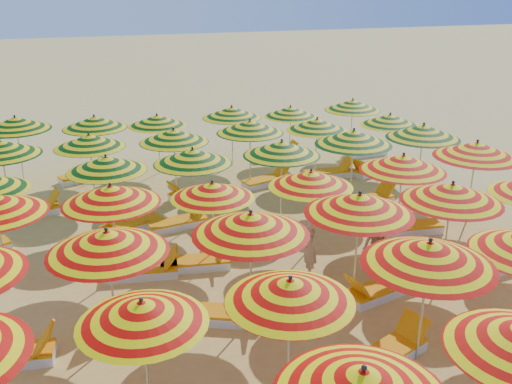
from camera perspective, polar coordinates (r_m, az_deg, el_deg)
ground at (r=14.90m, az=0.59°, el=-6.41°), size 120.00×120.00×0.00m
umbrella_7 at (r=9.18m, az=-11.33°, el=-11.74°), size 2.16×2.16×2.21m
umbrella_8 at (r=9.42m, az=3.43°, el=-9.81°), size 2.24×2.24×2.31m
umbrella_9 at (r=10.56m, az=16.91°, el=-5.90°), size 2.90×2.90×2.54m
umbrella_13 at (r=11.06m, az=-14.65°, el=-4.84°), size 2.69×2.69×2.45m
umbrella_14 at (r=11.30m, az=-0.54°, el=-3.21°), size 2.90×2.90×2.52m
umbrella_15 at (r=12.44m, az=10.30°, el=-1.19°), size 3.08×3.08×2.53m
umbrella_16 at (r=13.77m, az=19.01°, el=-0.08°), size 2.48×2.48×2.47m
umbrella_19 at (r=13.46m, az=-14.32°, el=-0.26°), size 2.46×2.46×2.41m
umbrella_20 at (r=13.92m, az=-4.39°, el=0.16°), size 2.70×2.70×2.19m
umbrella_21 at (r=14.43m, az=5.51°, el=1.29°), size 2.55×2.55×2.29m
umbrella_22 at (r=15.67m, az=14.49°, el=2.83°), size 2.39×2.39×2.45m
umbrella_23 at (r=17.26m, az=21.19°, el=3.96°), size 2.68×2.68×2.53m
umbrella_25 at (r=16.01m, az=-14.75°, el=2.74°), size 2.89×2.89×2.32m
umbrella_26 at (r=16.09m, az=-6.36°, el=3.55°), size 2.80×2.80×2.36m
umbrella_27 at (r=16.60m, az=2.59°, el=4.37°), size 2.83×2.83×2.41m
umbrella_28 at (r=17.65m, az=9.73°, el=5.40°), size 2.46×2.46×2.51m
umbrella_29 at (r=18.92m, az=16.39°, el=5.83°), size 2.59×2.59×2.49m
umbrella_30 at (r=18.18m, az=-24.18°, el=4.04°), size 2.89×2.89×2.43m
umbrella_31 at (r=18.37m, az=-16.34°, el=4.91°), size 2.21×2.21×2.32m
umbrella_32 at (r=18.32m, az=-8.23°, el=5.58°), size 2.76×2.76×2.35m
umbrella_33 at (r=19.08m, az=-0.60°, el=6.54°), size 2.92×2.92×2.40m
umbrella_34 at (r=19.90m, az=6.11°, el=6.72°), size 2.57×2.57×2.28m
umbrella_35 at (r=21.12m, az=13.24°, el=7.04°), size 2.80×2.80×2.25m
umbrella_36 at (r=20.95m, az=-22.92°, el=6.34°), size 2.96×2.96×2.45m
umbrella_37 at (r=20.58m, az=-15.85°, el=6.72°), size 2.93×2.93×2.36m
umbrella_38 at (r=20.86m, az=-9.86°, el=7.06°), size 2.62×2.62×2.23m
umbrella_39 at (r=21.40m, az=-2.43°, el=7.96°), size 2.32×2.32×2.34m
umbrella_40 at (r=22.17m, az=3.46°, el=8.03°), size 2.62×2.62×2.18m
umbrella_41 at (r=22.95m, az=9.64°, el=8.57°), size 2.46×2.46×2.34m
lounger_2 at (r=11.47m, az=13.23°, el=-15.37°), size 1.82×1.17×0.69m
lounger_4 at (r=12.03m, az=-23.36°, el=-14.80°), size 1.79×0.80×0.69m
lounger_5 at (r=12.03m, az=-11.30°, el=-13.30°), size 1.83×1.09×0.69m
lounger_6 at (r=12.26m, az=-2.96°, el=-12.17°), size 1.82×1.23×0.69m
lounger_7 at (r=13.37m, az=12.18°, el=-9.61°), size 1.82×0.97×0.69m
lounger_8 at (r=14.26m, az=16.59°, el=-8.01°), size 1.79×0.79×0.69m
lounger_9 at (r=15.57m, az=23.79°, el=-6.45°), size 1.79×0.78×0.69m
lounger_10 at (r=14.16m, az=-11.13°, el=-7.71°), size 1.80×0.84×0.69m
lounger_11 at (r=14.33m, az=-5.92°, el=-7.02°), size 1.79×0.81×0.69m
lounger_12 at (r=16.71m, az=15.15°, el=-3.46°), size 1.79×0.77×0.69m
lounger_14 at (r=16.67m, az=-12.43°, el=-3.27°), size 1.83×1.15×0.69m
lounger_15 at (r=16.60m, az=-7.74°, el=-3.05°), size 1.81×0.87×0.69m
lounger_16 at (r=18.41m, az=11.27°, el=-0.82°), size 1.81×0.93×0.69m
lounger_17 at (r=18.56m, az=-21.51°, el=-1.76°), size 1.80×0.86×0.69m
lounger_18 at (r=18.77m, az=-6.29°, el=-0.11°), size 1.83×1.15×0.69m
lounger_19 at (r=19.80m, az=1.10°, el=1.15°), size 1.83×1.04×0.69m
lounger_20 at (r=20.74m, az=7.34°, el=1.90°), size 1.75×0.63×0.69m
lounger_21 at (r=21.33m, az=11.45°, el=2.19°), size 1.82×1.20×0.69m
lounger_22 at (r=21.15m, az=-16.71°, el=1.55°), size 1.83×1.14×0.69m
lounger_23 at (r=22.61m, az=2.03°, el=3.67°), size 1.74×0.60×0.69m
lounger_24 at (r=23.44m, az=10.72°, el=3.94°), size 1.77×0.72×0.69m
beachgoer_b at (r=14.01m, az=11.83°, el=-5.47°), size 0.58×0.73×1.44m
beachgoer_a at (r=13.67m, az=5.36°, el=-5.62°), size 0.53×0.64×1.51m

